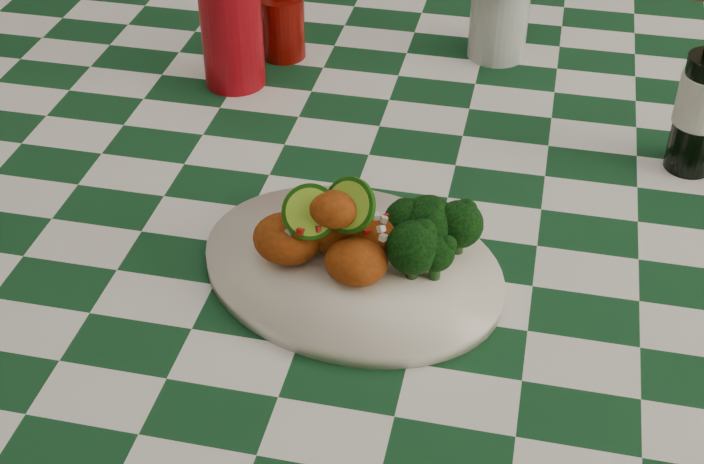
% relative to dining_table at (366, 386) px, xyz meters
% --- Properties ---
extents(dining_table, '(1.66, 1.06, 0.79)m').
position_rel_dining_table_xyz_m(dining_table, '(0.00, 0.00, 0.00)').
color(dining_table, '#113D1F').
rests_on(dining_table, ground).
extents(plate, '(0.37, 0.32, 0.02)m').
position_rel_dining_table_xyz_m(plate, '(0.03, -0.22, 0.40)').
color(plate, white).
rests_on(plate, dining_table).
extents(fried_chicken_pile, '(0.13, 0.09, 0.08)m').
position_rel_dining_table_xyz_m(fried_chicken_pile, '(0.01, -0.22, 0.45)').
color(fried_chicken_pile, '#A53F10').
rests_on(fried_chicken_pile, plate).
extents(broccoli_side, '(0.08, 0.08, 0.06)m').
position_rel_dining_table_xyz_m(broccoli_side, '(0.10, -0.21, 0.44)').
color(broccoli_side, black).
rests_on(broccoli_side, plate).
extents(red_tumbler, '(0.09, 0.09, 0.14)m').
position_rel_dining_table_xyz_m(red_tumbler, '(-0.21, 0.13, 0.46)').
color(red_tumbler, maroon).
rests_on(red_tumbler, dining_table).
extents(ketchup_bottle, '(0.06, 0.06, 0.13)m').
position_rel_dining_table_xyz_m(ketchup_bottle, '(-0.16, 0.22, 0.46)').
color(ketchup_bottle, '#650905').
rests_on(ketchup_bottle, dining_table).
extents(mason_jar, '(0.09, 0.09, 0.11)m').
position_rel_dining_table_xyz_m(mason_jar, '(0.12, 0.28, 0.45)').
color(mason_jar, '#B2BCBA').
rests_on(mason_jar, dining_table).
extents(wooden_chair_left, '(0.51, 0.53, 0.97)m').
position_rel_dining_table_xyz_m(wooden_chair_left, '(-0.23, 0.75, 0.09)').
color(wooden_chair_left, '#472814').
rests_on(wooden_chair_left, ground).
extents(wooden_chair_right, '(0.47, 0.48, 0.90)m').
position_rel_dining_table_xyz_m(wooden_chair_right, '(0.26, 0.68, 0.06)').
color(wooden_chair_right, '#472814').
rests_on(wooden_chair_right, ground).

